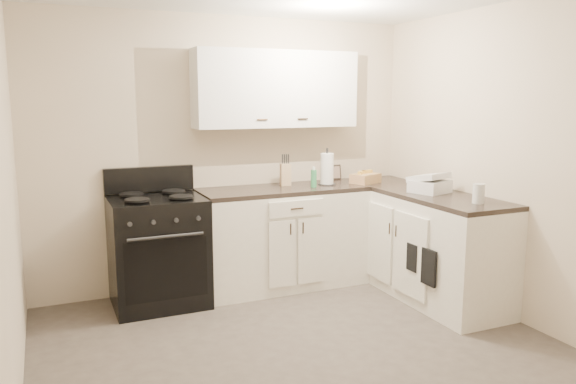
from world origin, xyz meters
name	(u,v)px	position (x,y,z in m)	size (l,w,h in m)	color
floor	(312,359)	(0.00, 0.00, 0.00)	(3.60, 3.60, 0.00)	#473F38
wall_back	(228,153)	(0.00, 1.80, 1.25)	(3.60, 3.60, 0.00)	beige
wall_right	(522,165)	(1.80, 0.00, 1.25)	(3.60, 3.60, 0.00)	beige
wall_left	(2,198)	(-1.80, 0.00, 1.25)	(3.60, 3.60, 0.00)	beige
wall_front	(537,244)	(0.00, -1.80, 1.25)	(3.60, 3.60, 0.00)	beige
base_cabinets_back	(283,239)	(0.43, 1.50, 0.45)	(1.55, 0.60, 0.90)	white
base_cabinets_right	(419,243)	(1.50, 0.85, 0.45)	(0.60, 1.90, 0.90)	white
countertop_back	(283,190)	(0.43, 1.50, 0.92)	(1.55, 0.60, 0.04)	black
countertop_right	(421,193)	(1.50, 0.85, 0.92)	(0.60, 1.90, 0.04)	black
upper_cabinets	(276,89)	(0.43, 1.65, 1.84)	(1.55, 0.30, 0.70)	white
stove	(158,252)	(-0.74, 1.48, 0.46)	(0.78, 0.66, 0.94)	black
knife_block	(285,175)	(0.50, 1.61, 1.04)	(0.09, 0.08, 0.21)	tan
paper_towel	(327,169)	(0.88, 1.49, 1.09)	(0.12, 0.12, 0.30)	white
soap_bottle	(314,179)	(0.70, 1.40, 1.02)	(0.05, 0.05, 0.16)	#399657
picture_frame	(335,172)	(1.12, 1.76, 1.02)	(0.12, 0.02, 0.15)	black
wicker_basket	(365,178)	(1.28, 1.43, 0.99)	(0.28, 0.18, 0.09)	tan
countertop_grill	(430,186)	(1.50, 0.73, 0.99)	(0.29, 0.27, 0.11)	white
glass_jar	(478,194)	(1.53, 0.16, 1.02)	(0.09, 0.09, 0.16)	silver
oven_mitt_near	(429,267)	(1.18, 0.29, 0.42)	(0.02, 0.17, 0.30)	black
oven_mitt_far	(412,258)	(1.18, 0.51, 0.44)	(0.02, 0.13, 0.23)	black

